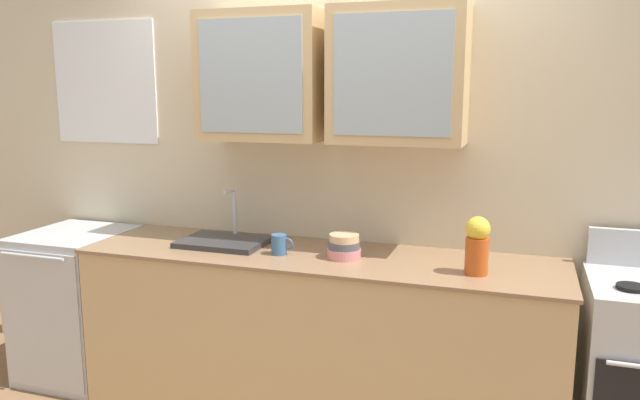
{
  "coord_description": "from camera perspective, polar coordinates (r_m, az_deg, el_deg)",
  "views": [
    {
      "loc": [
        0.99,
        -2.92,
        1.75
      ],
      "look_at": [
        0.02,
        0.0,
        1.19
      ],
      "focal_mm": 34.4,
      "sensor_mm": 36.0,
      "label": 1
    }
  ],
  "objects": [
    {
      "name": "vase",
      "position": [
        2.92,
        14.41,
        -4.04
      ],
      "size": [
        0.11,
        0.11,
        0.27
      ],
      "color": "#BF4C19",
      "rests_on": "counter"
    },
    {
      "name": "counter",
      "position": [
        3.35,
        -0.26,
        -12.49
      ],
      "size": [
        2.52,
        0.67,
        0.9
      ],
      "color": "tan",
      "rests_on": "ground_plane"
    },
    {
      "name": "sink_faucet",
      "position": [
        3.44,
        -8.91,
        -3.73
      ],
      "size": [
        0.46,
        0.34,
        0.3
      ],
      "color": "#2D2D30",
      "rests_on": "counter"
    },
    {
      "name": "bowl_stack",
      "position": [
        3.12,
        2.26,
        -4.37
      ],
      "size": [
        0.17,
        0.17,
        0.12
      ],
      "color": "#D87F84",
      "rests_on": "counter"
    },
    {
      "name": "cup_near_sink",
      "position": [
        3.19,
        -3.79,
        -4.15
      ],
      "size": [
        0.12,
        0.08,
        0.1
      ],
      "color": "#38608C",
      "rests_on": "counter"
    },
    {
      "name": "dishwasher",
      "position": [
        4.08,
        -21.59,
        -8.98
      ],
      "size": [
        0.57,
        0.65,
        0.9
      ],
      "color": "silver",
      "rests_on": "ground_plane"
    },
    {
      "name": "back_wall_unit",
      "position": [
        3.43,
        1.49,
        5.48
      ],
      "size": [
        5.06,
        0.42,
        2.77
      ],
      "color": "beige",
      "rests_on": "ground_plane"
    }
  ]
}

